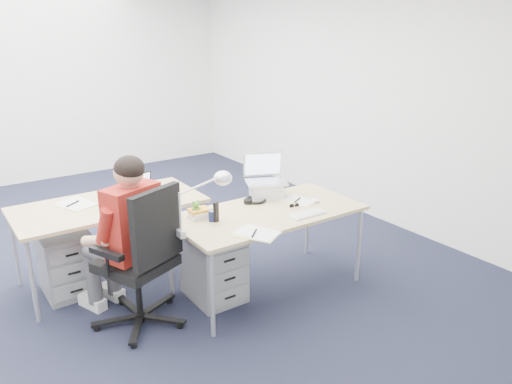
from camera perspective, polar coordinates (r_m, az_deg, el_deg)
floor at (r=4.96m, az=-14.78°, el=-8.59°), size 7.00×7.00×0.00m
room at (r=4.46m, az=-16.61°, el=11.40°), size 6.02×7.02×2.80m
desk_near at (r=4.20m, az=1.36°, el=-2.78°), size 1.60×0.80×0.73m
desk_far at (r=4.57m, az=-16.44°, el=-1.78°), size 1.60×0.80×0.73m
office_chair at (r=3.97m, az=-12.97°, el=-10.44°), size 0.94×0.94×1.13m
seated_person at (r=3.95m, az=-15.05°, el=-5.10°), size 0.57×0.79×1.33m
drawer_pedestal_near at (r=4.26m, az=-4.89°, el=-8.59°), size 0.40×0.50×0.55m
drawer_pedestal_far at (r=4.63m, az=-20.91°, el=-7.48°), size 0.40×0.50×0.55m
silver_laptop at (r=4.46m, az=1.16°, el=1.75°), size 0.44×0.40×0.38m
wireless_keyboard at (r=4.12m, az=5.88°, el=-2.50°), size 0.32×0.13×0.02m
computer_mouse at (r=4.41m, az=6.75°, el=-0.97°), size 0.08×0.10×0.03m
headphones at (r=4.40m, az=-0.06°, el=-0.83°), size 0.27×0.22×0.04m
can_koozie at (r=3.97m, az=-5.04°, el=-2.68°), size 0.07×0.07×0.10m
water_bottle at (r=4.07m, az=-9.77°, el=-1.21°), size 0.10×0.10×0.25m
bear_figurine at (r=4.03m, az=-6.87°, el=-1.99°), size 0.10×0.09×0.15m
book_stack at (r=4.06m, az=-6.45°, el=-2.43°), size 0.20×0.17×0.08m
cordless_phone at (r=3.95m, az=-4.59°, el=-2.29°), size 0.05×0.04×0.16m
papers_left at (r=3.73m, az=0.06°, el=-4.80°), size 0.34×0.38×0.01m
papers_right at (r=4.42m, az=4.91°, el=-1.01°), size 0.25×0.32×0.01m
sunglasses at (r=4.29m, az=4.40°, el=-1.57°), size 0.10×0.06×0.02m
desk_lamp at (r=3.70m, az=-6.74°, el=-1.33°), size 0.43×0.23×0.47m
dark_laptop at (r=4.59m, az=-12.94°, el=0.69°), size 0.33×0.33×0.22m
far_cup at (r=4.60m, az=-12.75°, el=-0.01°), size 0.10×0.10×0.11m
far_papers at (r=4.59m, az=-19.92°, el=-1.36°), size 0.33×0.39×0.01m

